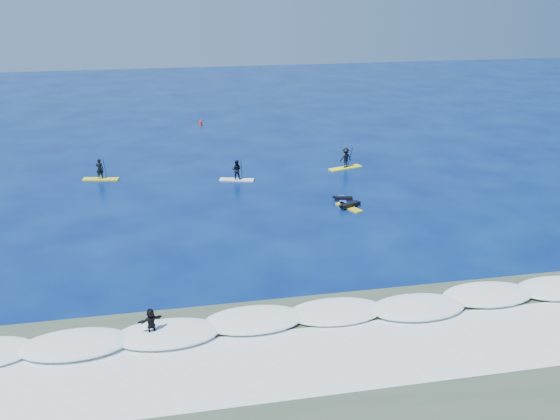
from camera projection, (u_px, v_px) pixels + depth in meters
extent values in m
plane|color=#031149|center=(277.00, 239.00, 38.57)|extent=(160.00, 160.00, 0.00)
cube|color=#364A39|center=(342.00, 370.00, 25.72)|extent=(90.00, 13.00, 0.01)
cube|color=white|center=(318.00, 321.00, 29.39)|extent=(40.00, 6.00, 0.30)
cube|color=silver|center=(336.00, 357.00, 26.64)|extent=(34.00, 5.00, 0.02)
cube|color=yellow|center=(101.00, 179.00, 49.89)|extent=(2.92, 1.30, 0.09)
imported|color=black|center=(100.00, 169.00, 49.59)|extent=(0.67, 0.51, 1.63)
cylinder|color=black|center=(105.00, 170.00, 49.60)|extent=(0.18, 0.65, 1.90)
cube|color=black|center=(106.00, 180.00, 49.92)|extent=(0.11, 0.03, 0.28)
cube|color=white|center=(237.00, 180.00, 49.73)|extent=(2.81, 1.44, 0.09)
imported|color=black|center=(236.00, 170.00, 49.44)|extent=(0.90, 0.79, 1.57)
cylinder|color=black|center=(242.00, 171.00, 49.42)|extent=(0.22, 0.61, 1.83)
cube|color=black|center=(242.00, 181.00, 49.73)|extent=(0.11, 0.03, 0.27)
cube|color=#FAFF1B|center=(345.00, 168.00, 52.82)|extent=(3.02, 1.57, 0.10)
imported|color=black|center=(346.00, 158.00, 52.51)|extent=(1.23, 0.92, 1.69)
cylinder|color=black|center=(350.00, 158.00, 52.73)|extent=(0.24, 0.66, 1.97)
cube|color=black|center=(350.00, 168.00, 53.05)|extent=(0.12, 0.03, 0.29)
cube|color=gold|center=(349.00, 207.00, 43.75)|extent=(1.48, 2.33, 0.11)
cube|color=black|center=(350.00, 205.00, 43.74)|extent=(1.61, 1.02, 0.26)
sphere|color=black|center=(341.00, 206.00, 43.22)|extent=(0.26, 0.26, 0.26)
cube|color=blue|center=(342.00, 200.00, 45.19)|extent=(0.87, 1.91, 0.09)
cube|color=black|center=(344.00, 198.00, 45.14)|extent=(1.32, 0.59, 0.21)
sphere|color=black|center=(334.00, 197.00, 45.12)|extent=(0.21, 0.21, 0.21)
cube|color=white|center=(152.00, 335.00, 27.90)|extent=(1.92, 1.18, 0.10)
imported|color=black|center=(151.00, 322.00, 27.66)|extent=(1.22, 0.78, 1.25)
cylinder|color=red|center=(201.00, 124.00, 67.93)|extent=(0.30, 0.30, 0.49)
cone|color=red|center=(201.00, 120.00, 67.80)|extent=(0.22, 0.22, 0.24)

